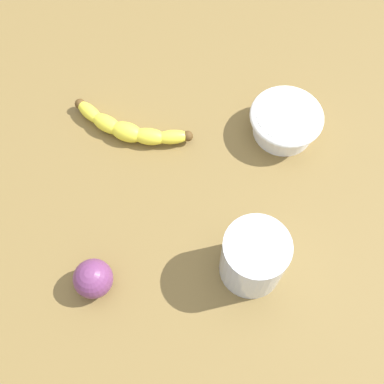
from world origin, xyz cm
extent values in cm
cube|color=brown|center=(0.00, 0.00, 1.50)|extent=(120.00, 120.00, 3.00)
ellipsoid|color=yellow|center=(-8.82, -18.32, 4.67)|extent=(5.71, 6.04, 2.40)
ellipsoid|color=yellow|center=(-6.55, -15.10, 4.67)|extent=(5.40, 6.57, 2.87)
ellipsoid|color=yellow|center=(-4.99, -11.48, 4.67)|extent=(4.95, 6.65, 3.34)
ellipsoid|color=yellow|center=(-4.22, -7.62, 4.67)|extent=(3.42, 6.17, 2.87)
ellipsoid|color=yellow|center=(-4.25, -3.68, 4.67)|extent=(3.05, 6.15, 2.40)
sphere|color=#513819|center=(-10.58, -20.32, 4.67)|extent=(1.84, 1.84, 1.84)
sphere|color=#513819|center=(-4.55, -1.03, 4.67)|extent=(1.84, 1.84, 1.84)
cylinder|color=silver|center=(17.92, 9.38, 8.11)|extent=(9.56, 9.56, 10.22)
cylinder|color=#E7BF66|center=(17.92, 9.38, 7.42)|extent=(9.06, 9.06, 8.34)
cylinder|color=white|center=(-7.20, 15.50, 5.57)|extent=(10.39, 10.39, 5.14)
torus|color=white|center=(-7.20, 15.50, 7.54)|extent=(12.49, 12.49, 1.20)
sphere|color=#6B3360|center=(21.20, -13.85, 5.93)|extent=(5.87, 5.87, 5.87)
camera|label=1|loc=(40.45, 1.25, 75.71)|focal=45.84mm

